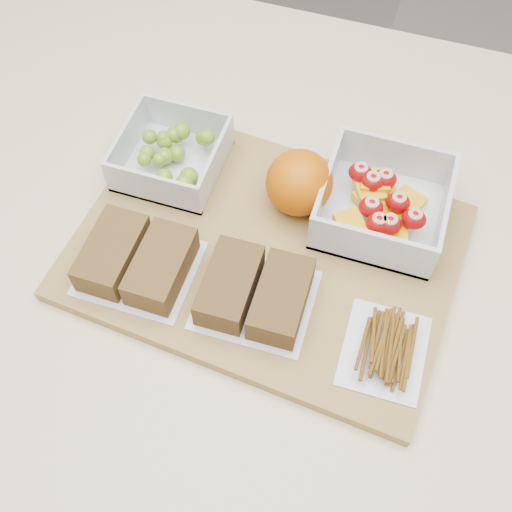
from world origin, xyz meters
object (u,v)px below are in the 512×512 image
object	(u,v)px
grape_container	(173,154)
sandwich_bag_left	(137,260)
cutting_board	(265,252)
pretzel_bag	(386,347)
sandwich_bag_center	(255,292)
orange	(299,183)
fruit_container	(382,205)

from	to	relation	value
grape_container	sandwich_bag_left	size ratio (longest dim) A/B	0.95
cutting_board	pretzel_bag	size ratio (longest dim) A/B	4.08
grape_container	sandwich_bag_center	world-z (taller)	grape_container
grape_container	orange	xyz separation A→B (m)	(0.16, -0.01, 0.02)
grape_container	orange	bearing A→B (deg)	-2.84
grape_container	sandwich_bag_left	xyz separation A→B (m)	(0.02, -0.15, -0.00)
cutting_board	pretzel_bag	xyz separation A→B (m)	(0.15, -0.08, 0.02)
sandwich_bag_left	sandwich_bag_center	size ratio (longest dim) A/B	0.99
grape_container	orange	world-z (taller)	orange
fruit_container	orange	size ratio (longest dim) A/B	1.81
sandwich_bag_left	fruit_container	bearing A→B (deg)	32.61
sandwich_bag_left	sandwich_bag_center	bearing A→B (deg)	0.91
orange	grape_container	bearing A→B (deg)	177.16
fruit_container	sandwich_bag_center	size ratio (longest dim) A/B	1.11
sandwich_bag_left	pretzel_bag	distance (m)	0.28
grape_container	fruit_container	distance (m)	0.25
sandwich_bag_left	grape_container	bearing A→B (deg)	96.45
pretzel_bag	orange	bearing A→B (deg)	131.64
grape_container	sandwich_bag_center	distance (m)	0.21
cutting_board	pretzel_bag	world-z (taller)	pretzel_bag
cutting_board	orange	world-z (taller)	orange
fruit_container	orange	distance (m)	0.10
orange	sandwich_bag_left	size ratio (longest dim) A/B	0.62
fruit_container	orange	xyz separation A→B (m)	(-0.10, -0.01, 0.02)
orange	sandwich_bag_left	world-z (taller)	orange
cutting_board	sandwich_bag_left	world-z (taller)	sandwich_bag_left
cutting_board	orange	distance (m)	0.09
cutting_board	orange	xyz separation A→B (m)	(0.02, 0.07, 0.05)
grape_container	orange	size ratio (longest dim) A/B	1.54
grape_container	fruit_container	world-z (taller)	fruit_container
orange	cutting_board	bearing A→B (deg)	-103.09
fruit_container	sandwich_bag_center	xyz separation A→B (m)	(-0.10, -0.15, -0.00)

